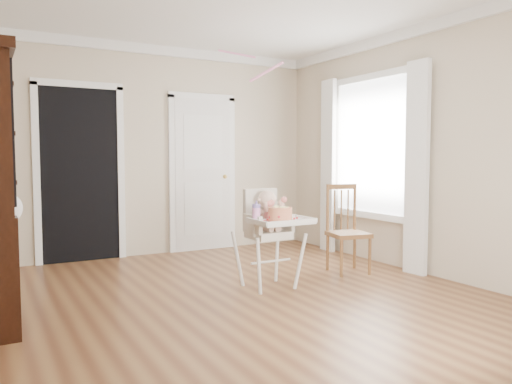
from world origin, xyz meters
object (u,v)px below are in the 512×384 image
high_chair (269,226)px  sippy_cup (256,212)px  cake (280,214)px  dining_chair (347,231)px

high_chair → sippy_cup: size_ratio=5.11×
sippy_cup → cake: bearing=-47.9°
high_chair → dining_chair: dining_chair is taller
high_chair → cake: (-0.03, -0.26, 0.14)m
sippy_cup → dining_chair: size_ratio=0.20×
dining_chair → high_chair: bearing=-160.2°
high_chair → dining_chair: 1.12m
high_chair → dining_chair: bearing=7.4°
high_chair → dining_chair: size_ratio=1.01×
sippy_cup → dining_chair: 1.34m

